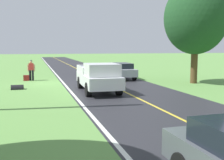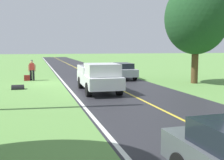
% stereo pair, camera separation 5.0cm
% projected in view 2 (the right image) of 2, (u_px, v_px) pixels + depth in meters
% --- Properties ---
extents(ground_plane, '(200.00, 200.00, 0.00)m').
position_uv_depth(ground_plane, '(50.00, 83.00, 21.35)').
color(ground_plane, '#609347').
extents(road_surface, '(6.83, 120.00, 0.00)m').
position_uv_depth(road_surface, '(104.00, 81.00, 22.50)').
color(road_surface, '#28282D').
rests_on(road_surface, ground).
extents(lane_edge_line, '(0.16, 117.60, 0.00)m').
position_uv_depth(lane_edge_line, '(64.00, 83.00, 21.63)').
color(lane_edge_line, silver).
rests_on(lane_edge_line, ground).
extents(lane_centre_line, '(0.14, 117.60, 0.00)m').
position_uv_depth(lane_centre_line, '(104.00, 81.00, 22.50)').
color(lane_centre_line, gold).
rests_on(lane_centre_line, ground).
extents(hitchhiker_walking, '(0.62, 0.51, 1.75)m').
position_uv_depth(hitchhiker_walking, '(32.00, 69.00, 23.10)').
color(hitchhiker_walking, black).
rests_on(hitchhiker_walking, ground).
extents(suitcase_carried, '(0.46, 0.21, 0.48)m').
position_uv_depth(suitcase_carried, '(27.00, 78.00, 23.00)').
color(suitcase_carried, maroon).
rests_on(suitcase_carried, ground).
extents(pickup_truck_passing, '(2.20, 5.45, 1.82)m').
position_uv_depth(pickup_truck_passing, '(99.00, 77.00, 17.12)').
color(pickup_truck_passing, silver).
rests_on(pickup_truck_passing, ground).
extents(tree_far_side_near, '(4.81, 4.81, 7.77)m').
position_uv_depth(tree_far_side_near, '(196.00, 18.00, 20.90)').
color(tree_far_side_near, brown).
rests_on(tree_far_side_near, ground).
extents(sedan_near_oncoming, '(2.03, 4.45, 1.41)m').
position_uv_depth(sedan_near_oncoming, '(121.00, 70.00, 24.39)').
color(sedan_near_oncoming, '#B2B7C1').
rests_on(sedan_near_oncoming, ground).
extents(drainage_culvert, '(0.80, 0.60, 0.60)m').
position_uv_depth(drainage_culvert, '(18.00, 89.00, 18.34)').
color(drainage_culvert, black).
rests_on(drainage_culvert, ground).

